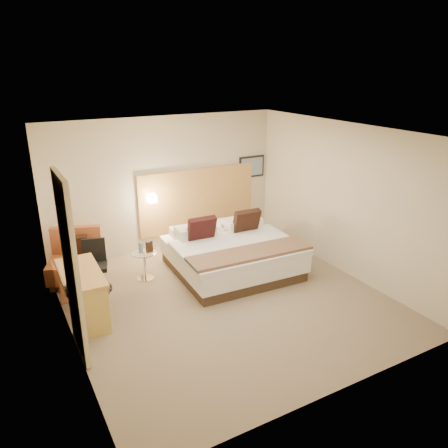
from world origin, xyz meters
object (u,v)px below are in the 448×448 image
side_table (145,264)px  desk_chair (95,270)px  lounge_chair (76,261)px  desk (83,281)px  bed (231,253)px

side_table → desk_chair: (-0.86, 0.01, 0.07)m
lounge_chair → side_table: size_ratio=2.07×
side_table → desk_chair: 0.86m
desk → desk_chair: desk_chair is taller
lounge_chair → desk_chair: lounge_chair is taller
bed → side_table: 1.58m
side_table → bed: bearing=-16.1°
desk → desk_chair: size_ratio=1.44×
lounge_chair → desk: 1.35m
lounge_chair → desk: (-0.14, -1.32, 0.24)m
bed → desk: bearing=-172.6°
side_table → desk: 1.48m
lounge_chair → desk: size_ratio=0.87×
desk → lounge_chair: bearing=84.1°
bed → lounge_chair: bearing=159.6°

